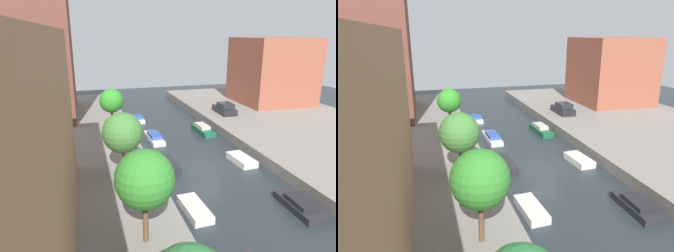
# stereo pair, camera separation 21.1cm
# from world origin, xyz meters

# --- Properties ---
(ground_plane) EXTENTS (84.00, 84.00, 0.00)m
(ground_plane) POSITION_xyz_m (0.00, 0.00, 0.00)
(ground_plane) COLOR #232B30
(quay_left) EXTENTS (20.00, 64.00, 1.00)m
(quay_left) POSITION_xyz_m (-15.00, 0.00, 0.50)
(quay_left) COLOR gray
(quay_left) RESTS_ON ground_plane
(apartment_tower_far) EXTENTS (10.00, 13.60, 25.36)m
(apartment_tower_far) POSITION_xyz_m (-16.00, 19.59, 13.68)
(apartment_tower_far) COLOR brown
(apartment_tower_far) RESTS_ON quay_left
(low_block_right) EXTENTS (10.00, 10.19, 9.72)m
(low_block_right) POSITION_xyz_m (18.00, 18.48, 5.86)
(low_block_right) COLOR brown
(low_block_right) RESTS_ON quay_right
(street_tree_1) EXTENTS (3.03, 3.03, 5.07)m
(street_tree_1) POSITION_xyz_m (-7.49, -9.43, 4.54)
(street_tree_1) COLOR brown
(street_tree_1) RESTS_ON quay_left
(street_tree_2) EXTENTS (3.03, 3.03, 4.87)m
(street_tree_2) POSITION_xyz_m (-7.49, -1.21, 4.35)
(street_tree_2) COLOR brown
(street_tree_2) RESTS_ON quay_left
(street_tree_3) EXTENTS (2.30, 2.30, 5.34)m
(street_tree_3) POSITION_xyz_m (-7.49, 6.29, 5.15)
(street_tree_3) COLOR brown
(street_tree_3) RESTS_ON quay_left
(parked_car) EXTENTS (1.93, 4.14, 1.43)m
(parked_car) POSITION_xyz_m (8.16, 13.85, 1.60)
(parked_car) COLOR black
(parked_car) RESTS_ON quay_right
(moored_boat_left_2) EXTENTS (1.51, 3.38, 0.53)m
(moored_boat_left_2) POSITION_xyz_m (-3.55, -6.17, 0.27)
(moored_boat_left_2) COLOR beige
(moored_boat_left_2) RESTS_ON ground_plane
(moored_boat_left_3) EXTENTS (1.68, 3.55, 0.60)m
(moored_boat_left_3) POSITION_xyz_m (-3.45, 1.14, 0.30)
(moored_boat_left_3) COLOR #232328
(moored_boat_left_3) RESTS_ON ground_plane
(moored_boat_left_4) EXTENTS (1.45, 4.60, 0.83)m
(moored_boat_left_4) POSITION_xyz_m (-2.83, 8.50, 0.34)
(moored_boat_left_4) COLOR beige
(moored_boat_left_4) RESTS_ON ground_plane
(moored_boat_left_5) EXTENTS (1.56, 3.12, 0.87)m
(moored_boat_left_5) POSITION_xyz_m (-3.30, 16.41, 0.36)
(moored_boat_left_5) COLOR beige
(moored_boat_left_5) RESTS_ON ground_plane
(moored_boat_right_2) EXTENTS (1.71, 3.88, 0.83)m
(moored_boat_right_2) POSITION_xyz_m (3.42, -7.75, 0.35)
(moored_boat_right_2) COLOR #232328
(moored_boat_right_2) RESTS_ON ground_plane
(moored_boat_right_3) EXTENTS (1.72, 3.25, 0.58)m
(moored_boat_right_3) POSITION_xyz_m (3.46, 0.40, 0.29)
(moored_boat_right_3) COLOR beige
(moored_boat_right_3) RESTS_ON ground_plane
(moored_boat_right_4) EXTENTS (1.50, 4.27, 0.97)m
(moored_boat_right_4) POSITION_xyz_m (3.33, 9.57, 0.41)
(moored_boat_right_4) COLOR #195638
(moored_boat_right_4) RESTS_ON ground_plane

